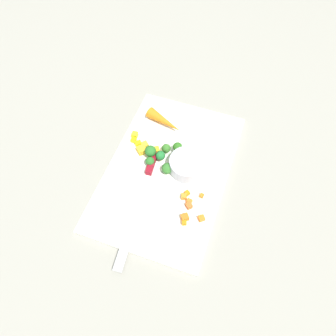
# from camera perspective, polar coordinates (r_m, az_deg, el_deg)

# --- Properties ---
(ground_plane) EXTENTS (4.00, 4.00, 0.00)m
(ground_plane) POSITION_cam_1_polar(r_m,az_deg,el_deg) (0.96, 0.00, -0.70)
(ground_plane) COLOR gray
(cutting_board) EXTENTS (0.51, 0.33, 0.01)m
(cutting_board) POSITION_cam_1_polar(r_m,az_deg,el_deg) (0.95, 0.00, -0.51)
(cutting_board) COLOR white
(cutting_board) RESTS_ON ground_plane
(prep_bowl) EXTENTS (0.10, 0.10, 0.04)m
(prep_bowl) POSITION_cam_1_polar(r_m,az_deg,el_deg) (0.93, 3.33, 0.55)
(prep_bowl) COLOR #B4B3BF
(prep_bowl) RESTS_ON cutting_board
(chef_knife) EXTENTS (0.35, 0.05, 0.02)m
(chef_knife) POSITION_cam_1_polar(r_m,az_deg,el_deg) (0.91, -4.16, -3.40)
(chef_knife) COLOR silver
(chef_knife) RESTS_ON cutting_board
(whole_carrot) EXTENTS (0.07, 0.13, 0.03)m
(whole_carrot) POSITION_cam_1_polar(r_m,az_deg,el_deg) (1.03, -0.58, 7.97)
(whole_carrot) COLOR orange
(whole_carrot) RESTS_ON cutting_board
(carrot_dice_0) EXTENTS (0.01, 0.01, 0.01)m
(carrot_dice_0) POSITION_cam_1_polar(r_m,az_deg,el_deg) (0.90, 5.79, -4.73)
(carrot_dice_0) COLOR orange
(carrot_dice_0) RESTS_ON cutting_board
(carrot_dice_1) EXTENTS (0.02, 0.02, 0.01)m
(carrot_dice_1) POSITION_cam_1_polar(r_m,az_deg,el_deg) (0.87, 5.74, -8.55)
(carrot_dice_1) COLOR orange
(carrot_dice_1) RESTS_ON cutting_board
(carrot_dice_2) EXTENTS (0.02, 0.02, 0.02)m
(carrot_dice_2) POSITION_cam_1_polar(r_m,az_deg,el_deg) (0.89, 3.60, -6.45)
(carrot_dice_2) COLOR orange
(carrot_dice_2) RESTS_ON cutting_board
(carrot_dice_3) EXTENTS (0.02, 0.02, 0.01)m
(carrot_dice_3) POSITION_cam_1_polar(r_m,az_deg,el_deg) (0.90, 2.74, -4.89)
(carrot_dice_3) COLOR orange
(carrot_dice_3) RESTS_ON cutting_board
(carrot_dice_4) EXTENTS (0.02, 0.03, 0.02)m
(carrot_dice_4) POSITION_cam_1_polar(r_m,az_deg,el_deg) (0.87, 2.89, -8.45)
(carrot_dice_4) COLOR orange
(carrot_dice_4) RESTS_ON cutting_board
(carrot_dice_5) EXTENTS (0.02, 0.02, 0.01)m
(carrot_dice_5) POSITION_cam_1_polar(r_m,az_deg,el_deg) (0.87, 2.78, -9.25)
(carrot_dice_5) COLOR orange
(carrot_dice_5) RESTS_ON cutting_board
(carrot_dice_6) EXTENTS (0.02, 0.02, 0.01)m
(carrot_dice_6) POSITION_cam_1_polar(r_m,az_deg,el_deg) (0.90, 3.31, -4.30)
(carrot_dice_6) COLOR orange
(carrot_dice_6) RESTS_ON cutting_board
(carrot_dice_7) EXTENTS (0.01, 0.01, 0.01)m
(carrot_dice_7) POSITION_cam_1_polar(r_m,az_deg,el_deg) (0.89, 3.68, -5.73)
(carrot_dice_7) COLOR orange
(carrot_dice_7) RESTS_ON cutting_board
(pepper_dice_0) EXTENTS (0.02, 0.02, 0.01)m
(pepper_dice_0) POSITION_cam_1_polar(r_m,az_deg,el_deg) (0.99, -5.12, 4.19)
(pepper_dice_0) COLOR yellow
(pepper_dice_0) RESTS_ON cutting_board
(pepper_dice_1) EXTENTS (0.02, 0.02, 0.02)m
(pepper_dice_1) POSITION_cam_1_polar(r_m,az_deg,el_deg) (1.01, -5.70, 5.67)
(pepper_dice_1) COLOR yellow
(pepper_dice_1) RESTS_ON cutting_board
(pepper_dice_2) EXTENTS (0.03, 0.03, 0.02)m
(pepper_dice_2) POSITION_cam_1_polar(r_m,az_deg,el_deg) (0.98, -4.56, 3.10)
(pepper_dice_2) COLOR yellow
(pepper_dice_2) RESTS_ON cutting_board
(pepper_dice_3) EXTENTS (0.02, 0.02, 0.01)m
(pepper_dice_3) POSITION_cam_1_polar(r_m,az_deg,el_deg) (0.98, -2.01, 3.10)
(pepper_dice_3) COLOR yellow
(pepper_dice_3) RESTS_ON cutting_board
(pepper_dice_4) EXTENTS (0.01, 0.01, 0.01)m
(pepper_dice_4) POSITION_cam_1_polar(r_m,az_deg,el_deg) (1.00, -5.89, 4.78)
(pepper_dice_4) COLOR yellow
(pepper_dice_4) RESTS_ON cutting_board
(pepper_dice_5) EXTENTS (0.03, 0.03, 0.02)m
(pepper_dice_5) POSITION_cam_1_polar(r_m,az_deg,el_deg) (0.99, -3.99, 3.95)
(pepper_dice_5) COLOR yellow
(pepper_dice_5) RESTS_ON cutting_board
(pepper_dice_6) EXTENTS (0.01, 0.01, 0.01)m
(pepper_dice_6) POSITION_cam_1_polar(r_m,az_deg,el_deg) (0.98, -2.93, 3.13)
(pepper_dice_6) COLOR yellow
(pepper_dice_6) RESTS_ON cutting_board
(broccoli_floret_0) EXTENTS (0.03, 0.03, 0.04)m
(broccoli_floret_0) POSITION_cam_1_polar(r_m,az_deg,el_deg) (0.95, -3.02, 2.87)
(broccoli_floret_0) COLOR #95B054
(broccoli_floret_0) RESTS_ON cutting_board
(broccoli_floret_1) EXTENTS (0.03, 0.03, 0.03)m
(broccoli_floret_1) POSITION_cam_1_polar(r_m,az_deg,el_deg) (0.94, -3.13, 1.13)
(broccoli_floret_1) COLOR #8EB458
(broccoli_floret_1) RESTS_ON cutting_board
(broccoli_floret_2) EXTENTS (0.03, 0.03, 0.04)m
(broccoli_floret_2) POSITION_cam_1_polar(r_m,az_deg,el_deg) (0.96, 1.66, 3.57)
(broccoli_floret_2) COLOR #96BD5D
(broccoli_floret_2) RESTS_ON cutting_board
(broccoli_floret_3) EXTENTS (0.03, 0.03, 0.03)m
(broccoli_floret_3) POSITION_cam_1_polar(r_m,az_deg,el_deg) (0.93, -0.43, 0.02)
(broccoli_floret_3) COLOR #90B266
(broccoli_floret_3) RESTS_ON cutting_board
(broccoli_floret_4) EXTENTS (0.03, 0.03, 0.04)m
(broccoli_floret_4) POSITION_cam_1_polar(r_m,az_deg,el_deg) (0.95, -1.29, 2.12)
(broccoli_floret_4) COLOR #90B469
(broccoli_floret_4) RESTS_ON cutting_board
(broccoli_floret_5) EXTENTS (0.03, 0.03, 0.03)m
(broccoli_floret_5) POSITION_cam_1_polar(r_m,az_deg,el_deg) (0.97, -0.31, 3.36)
(broccoli_floret_5) COLOR #92B367
(broccoli_floret_5) RESTS_ON cutting_board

